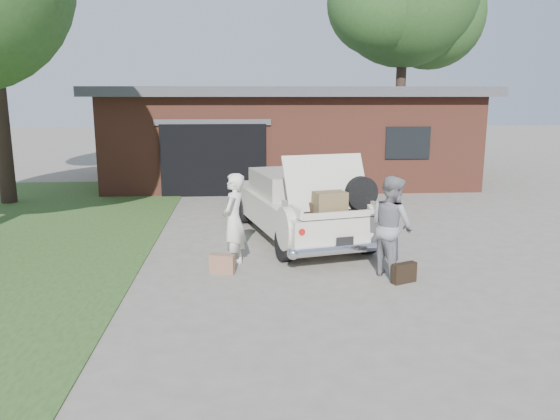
{
  "coord_description": "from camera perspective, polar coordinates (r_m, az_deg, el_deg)",
  "views": [
    {
      "loc": [
        -0.66,
        -8.66,
        3.08
      ],
      "look_at": [
        0.0,
        0.6,
        1.1
      ],
      "focal_mm": 35.0,
      "sensor_mm": 36.0,
      "label": 1
    }
  ],
  "objects": [
    {
      "name": "sedan",
      "position": [
        11.85,
        2.03,
        0.58
      ],
      "size": [
        3.0,
        5.26,
        1.95
      ],
      "rotation": [
        0.0,
        0.0,
        0.23
      ],
      "color": "beige",
      "rests_on": "ground"
    },
    {
      "name": "tree_right",
      "position": [
        25.78,
        13.1,
        20.61
      ],
      "size": [
        7.3,
        6.34,
        10.55
      ],
      "color": "#38281E",
      "rests_on": "ground"
    },
    {
      "name": "ground",
      "position": [
        9.21,
        0.27,
        -7.49
      ],
      "size": [
        90.0,
        90.0,
        0.0
      ],
      "primitive_type": "plane",
      "color": "gray",
      "rests_on": "ground"
    },
    {
      "name": "house",
      "position": [
        20.25,
        0.59,
        8.04
      ],
      "size": [
        12.8,
        7.8,
        3.3
      ],
      "color": "brown",
      "rests_on": "ground"
    },
    {
      "name": "suitcase_left",
      "position": [
        9.62,
        -6.07,
        -5.63
      ],
      "size": [
        0.46,
        0.27,
        0.34
      ],
      "primitive_type": "cube",
      "rotation": [
        0.0,
        0.0,
        -0.31
      ],
      "color": "#97664D",
      "rests_on": "ground"
    },
    {
      "name": "woman_right",
      "position": [
        9.47,
        11.57,
        -1.67
      ],
      "size": [
        0.95,
        1.05,
        1.75
      ],
      "primitive_type": "imported",
      "rotation": [
        0.0,
        0.0,
        1.99
      ],
      "color": "gray",
      "rests_on": "ground"
    },
    {
      "name": "suitcase_right",
      "position": [
        9.34,
        12.84,
        -6.43
      ],
      "size": [
        0.46,
        0.3,
        0.34
      ],
      "primitive_type": "cube",
      "rotation": [
        0.0,
        0.0,
        0.41
      ],
      "color": "black",
      "rests_on": "ground"
    },
    {
      "name": "grass_strip",
      "position": [
        12.99,
        -25.85,
        -2.86
      ],
      "size": [
        6.0,
        16.0,
        0.02
      ],
      "primitive_type": "cube",
      "color": "#2D4C1E",
      "rests_on": "ground"
    },
    {
      "name": "woman_left",
      "position": [
        9.82,
        -4.87,
        -1.11
      ],
      "size": [
        0.59,
        0.72,
        1.71
      ],
      "primitive_type": "imported",
      "rotation": [
        0.0,
        0.0,
        -1.91
      ],
      "color": "silver",
      "rests_on": "ground"
    }
  ]
}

